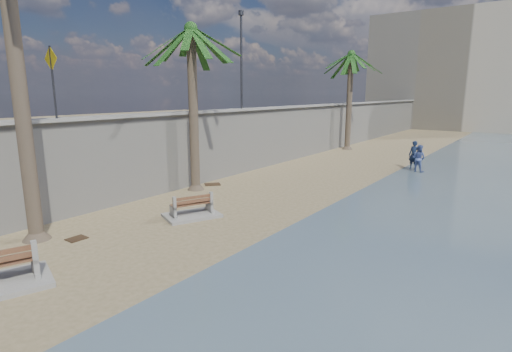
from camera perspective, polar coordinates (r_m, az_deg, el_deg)
The scene contains 13 objects.
ground_plane at distance 11.32m, azimuth -19.56°, elevation -12.24°, with size 140.00×140.00×0.00m, color #8E7B57.
seawall at distance 29.33m, azimuth 7.53°, elevation 6.39°, with size 0.45×70.00×3.50m, color gray.
wall_cap at distance 29.22m, azimuth 7.63°, elevation 9.91°, with size 0.80×70.00×0.12m, color gray.
end_building at distance 58.72m, azimuth 26.13°, elevation 13.13°, with size 18.00×12.00×14.00m, color #B7AA93.
bench_far at distance 14.86m, azimuth -9.19°, elevation -4.46°, with size 2.00×2.31×0.81m.
palm_mid at distance 18.68m, azimuth -9.29°, elevation 19.78°, with size 5.00×5.00×8.11m.
palm_back at distance 32.88m, azimuth 13.48°, elevation 16.38°, with size 5.00×5.00×8.28m.
pedestrian_sign at distance 15.48m, azimuth -27.11°, elevation 13.06°, with size 0.78×0.07×2.40m.
streetlight at distance 22.53m, azimuth -2.11°, elevation 17.34°, with size 0.28×0.28×5.12m.
person_a at distance 25.47m, azimuth 21.64°, elevation 3.07°, with size 0.70×0.47×1.94m, color #15213B.
person_b at distance 24.71m, azimuth 22.23°, elevation 2.55°, with size 0.84×0.65×1.74m, color #485A96.
debris_b at distance 13.79m, azimuth -24.25°, elevation -8.16°, with size 0.57×0.45×0.03m, color #382616.
debris_c at distance 19.93m, azimuth -6.24°, elevation -1.19°, with size 0.77×0.61×0.03m, color #382616.
Camera 1 is at (8.69, -5.69, 4.49)m, focal length 28.00 mm.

